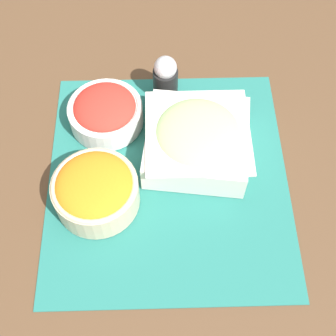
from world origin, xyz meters
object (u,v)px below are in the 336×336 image
(cucumber_bowl, at_px, (197,139))
(tomato_bowl, at_px, (105,111))
(pepper_shaker, at_px, (165,78))
(carrot_bowl, at_px, (95,190))

(cucumber_bowl, distance_m, tomato_bowl, 0.18)
(tomato_bowl, height_order, pepper_shaker, pepper_shaker)
(carrot_bowl, bearing_deg, pepper_shaker, -27.51)
(pepper_shaker, bearing_deg, cucumber_bowl, -158.25)
(carrot_bowl, height_order, tomato_bowl, carrot_bowl)
(carrot_bowl, bearing_deg, cucumber_bowl, -60.98)
(carrot_bowl, height_order, pepper_shaker, pepper_shaker)
(cucumber_bowl, xyz_separation_m, tomato_bowl, (0.07, 0.16, -0.01))
(cucumber_bowl, height_order, carrot_bowl, cucumber_bowl)
(cucumber_bowl, xyz_separation_m, pepper_shaker, (0.13, 0.05, 0.01))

